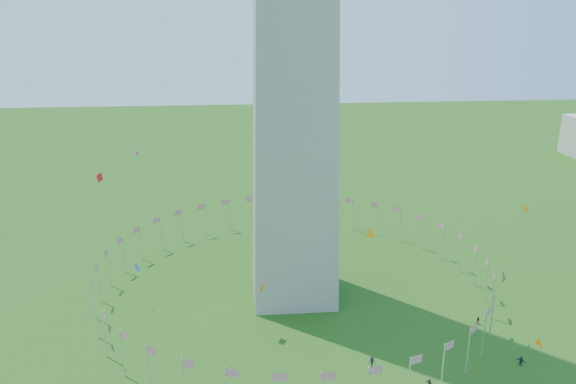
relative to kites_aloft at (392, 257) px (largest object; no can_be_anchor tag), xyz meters
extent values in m
cylinder|color=silver|center=(25.54, 22.39, -13.70)|extent=(0.24, 0.24, 9.00)
cylinder|color=silver|center=(24.94, 29.34, -13.70)|extent=(0.24, 0.24, 9.00)
cylinder|color=silver|center=(23.13, 36.07, -13.70)|extent=(0.24, 0.24, 9.00)
cylinder|color=silver|center=(20.19, 42.39, -13.70)|extent=(0.24, 0.24, 9.00)
cylinder|color=silver|center=(16.19, 48.11, -13.70)|extent=(0.24, 0.24, 9.00)
cylinder|color=silver|center=(11.26, 53.04, -13.70)|extent=(0.24, 0.24, 9.00)
cylinder|color=silver|center=(5.54, 57.04, -13.70)|extent=(0.24, 0.24, 9.00)
cylinder|color=silver|center=(-0.77, 59.98, -13.70)|extent=(0.24, 0.24, 9.00)
cylinder|color=silver|center=(-7.51, 61.79, -13.70)|extent=(0.24, 0.24, 9.00)
cylinder|color=silver|center=(-14.46, 62.39, -13.70)|extent=(0.24, 0.24, 9.00)
cylinder|color=silver|center=(-21.40, 61.79, -13.70)|extent=(0.24, 0.24, 9.00)
cylinder|color=silver|center=(-28.14, 59.98, -13.70)|extent=(0.24, 0.24, 9.00)
cylinder|color=silver|center=(-34.46, 57.04, -13.70)|extent=(0.24, 0.24, 9.00)
cylinder|color=silver|center=(-40.17, 53.04, -13.70)|extent=(0.24, 0.24, 9.00)
cylinder|color=silver|center=(-45.10, 48.11, -13.70)|extent=(0.24, 0.24, 9.00)
cylinder|color=silver|center=(-49.10, 42.39, -13.70)|extent=(0.24, 0.24, 9.00)
cylinder|color=silver|center=(-52.04, 36.07, -13.70)|extent=(0.24, 0.24, 9.00)
cylinder|color=silver|center=(-53.85, 29.34, -13.70)|extent=(0.24, 0.24, 9.00)
cylinder|color=silver|center=(-54.46, 22.39, -13.70)|extent=(0.24, 0.24, 9.00)
cylinder|color=silver|center=(-53.85, 15.45, -13.70)|extent=(0.24, 0.24, 9.00)
cylinder|color=silver|center=(-52.04, 8.71, -13.70)|extent=(0.24, 0.24, 9.00)
cylinder|color=silver|center=(-49.10, 2.39, -13.70)|extent=(0.24, 0.24, 9.00)
cylinder|color=silver|center=(-45.10, -3.32, -13.70)|extent=(0.24, 0.24, 9.00)
cylinder|color=silver|center=(-40.17, -8.25, -13.70)|extent=(0.24, 0.24, 9.00)
cylinder|color=silver|center=(-34.46, -12.25, -13.70)|extent=(0.24, 0.24, 9.00)
cylinder|color=silver|center=(-0.77, -15.19, -13.70)|extent=(0.24, 0.24, 9.00)
cylinder|color=silver|center=(5.54, -12.25, -13.70)|extent=(0.24, 0.24, 9.00)
cylinder|color=silver|center=(11.26, -8.25, -13.70)|extent=(0.24, 0.24, 9.00)
cylinder|color=silver|center=(16.19, -3.32, -13.70)|extent=(0.24, 0.24, 9.00)
cylinder|color=silver|center=(20.19, 2.39, -13.70)|extent=(0.24, 0.24, 9.00)
cylinder|color=silver|center=(23.13, 8.71, -13.70)|extent=(0.24, 0.24, 9.00)
cylinder|color=silver|center=(24.94, 15.45, -13.70)|extent=(0.24, 0.24, 9.00)
imported|color=#262626|center=(4.21, -10.72, -17.44)|extent=(1.24, 1.52, 1.52)
imported|color=black|center=(-3.70, -4.55, -17.22)|extent=(1.40, 1.00, 1.95)
imported|color=#541313|center=(19.89, 6.90, -17.41)|extent=(0.89, 0.77, 1.58)
imported|color=#1D2544|center=(21.73, -6.39, -17.37)|extent=(1.46, 1.63, 1.66)
plane|color=orange|center=(-2.35, 5.93, 1.81)|extent=(1.68, 1.98, 2.58)
plane|color=red|center=(-45.95, -2.10, 15.87)|extent=(0.18, 1.60, 1.59)
plane|color=#CC2699|center=(-47.44, 37.73, 9.66)|extent=(0.92, 1.98, 1.77)
plane|color=yellow|center=(-7.94, 17.02, -1.45)|extent=(1.08, 0.91, 1.28)
plane|color=orange|center=(0.66, -13.30, 7.19)|extent=(2.10, 0.58, 2.09)
plane|color=orange|center=(27.18, 17.70, 17.85)|extent=(0.27, 1.27, 1.28)
plane|color=orange|center=(23.69, -7.62, -13.20)|extent=(0.56, 1.62, 1.72)
plane|color=orange|center=(-21.67, 7.41, -8.54)|extent=(2.08, 0.70, 2.14)
plane|color=blue|center=(-46.29, 20.75, -9.98)|extent=(1.54, 1.62, 1.49)
plane|color=orange|center=(27.78, 9.57, 4.24)|extent=(1.05, 0.71, 1.25)
plane|color=#CC2699|center=(21.51, 2.51, -6.04)|extent=(1.85, 2.03, 2.13)
camera|label=1|loc=(-25.34, -84.26, 39.80)|focal=35.00mm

